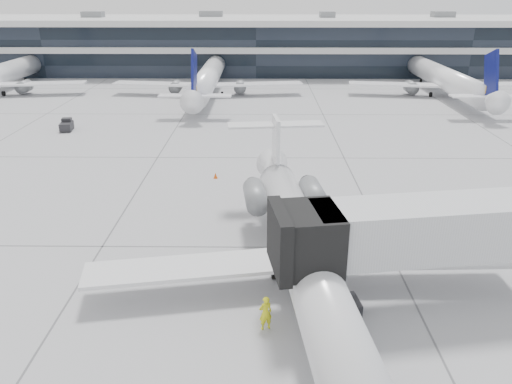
{
  "coord_description": "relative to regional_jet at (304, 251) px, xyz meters",
  "views": [
    {
      "loc": [
        1.13,
        -30.81,
        16.71
      ],
      "look_at": [
        0.74,
        3.86,
        2.6
      ],
      "focal_mm": 35.0,
      "sensor_mm": 36.0,
      "label": 1
    }
  ],
  "objects": [
    {
      "name": "traffic_cone",
      "position": [
        -6.87,
        18.79,
        -2.25
      ],
      "size": [
        0.45,
        0.45,
        0.57
      ],
      "rotation": [
        0.0,
        0.0,
        0.18
      ],
      "color": "#D64B0B",
      "rests_on": "ground"
    },
    {
      "name": "terminal",
      "position": [
        -3.64,
        87.08,
        2.48
      ],
      "size": [
        170.0,
        22.0,
        10.0
      ],
      "primitive_type": "cube",
      "color": "black",
      "rests_on": "ground"
    },
    {
      "name": "regional_jet",
      "position": [
        0.0,
        0.0,
        0.0
      ],
      "size": [
        25.58,
        31.94,
        7.37
      ],
      "rotation": [
        0.0,
        0.0,
        0.1
      ],
      "color": "silver",
      "rests_on": "ground"
    },
    {
      "name": "far_tug",
      "position": [
        -27.35,
        36.01,
        -1.85
      ],
      "size": [
        1.71,
        2.52,
        1.49
      ],
      "rotation": [
        0.0,
        0.0,
        0.15
      ],
      "color": "black",
      "rests_on": "ground"
    },
    {
      "name": "jet_bridge",
      "position": [
        9.26,
        -1.31,
        2.28
      ],
      "size": [
        20.49,
        6.83,
        6.58
      ],
      "rotation": [
        0.0,
        0.0,
        0.15
      ],
      "color": "silver",
      "rests_on": "ground"
    },
    {
      "name": "ramp_worker",
      "position": [
        -2.26,
        -3.92,
        -1.53
      ],
      "size": [
        0.84,
        0.7,
        1.98
      ],
      "primitive_type": "imported",
      "rotation": [
        0.0,
        0.0,
        3.52
      ],
      "color": "yellow",
      "rests_on": "ground"
    },
    {
      "name": "ground",
      "position": [
        -3.64,
        5.08,
        -2.52
      ],
      "size": [
        220.0,
        220.0,
        0.0
      ],
      "primitive_type": "plane",
      "color": "gray",
      "rests_on": "ground"
    },
    {
      "name": "bg_jet_right",
      "position": [
        28.36,
        60.08,
        -2.52
      ],
      "size": [
        32.0,
        40.0,
        9.6
      ],
      "primitive_type": null,
      "color": "white",
      "rests_on": "ground"
    },
    {
      "name": "bg_jet_center",
      "position": [
        -11.64,
        60.08,
        -2.52
      ],
      "size": [
        32.0,
        40.0,
        9.6
      ],
      "primitive_type": null,
      "color": "white",
      "rests_on": "ground"
    }
  ]
}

